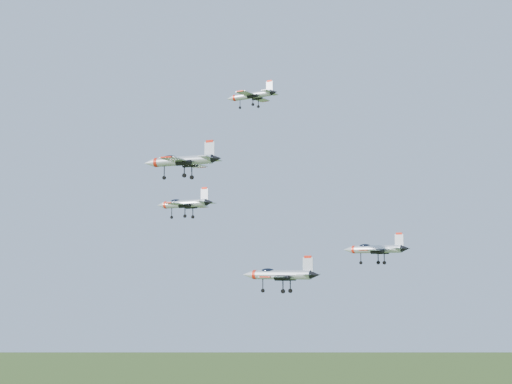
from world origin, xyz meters
The scene contains 5 objects.
jet_lead centered at (-13.10, 13.62, 147.53)m, with size 10.87×9.01×2.90m.
jet_left_high centered at (-12.92, -4.79, 126.16)m, with size 11.29×9.32×3.02m.
jet_right_high centered at (-3.57, -16.06, 130.85)m, with size 12.18×10.28×3.28m.
jet_left_low centered at (13.07, 10.19, 118.87)m, with size 11.33×9.31×3.03m.
jet_right_low centered at (6.99, -7.23, 115.03)m, with size 12.17×10.10×3.25m.
Camera 1 is at (62.30, -89.88, 115.71)m, focal length 50.00 mm.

